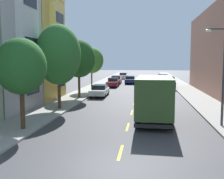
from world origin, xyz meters
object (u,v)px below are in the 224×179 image
at_px(street_tree_third, 79,59).
at_px(parked_hatchback_burgundy, 113,82).
at_px(delivery_box_truck, 155,95).
at_px(parked_sedan_white, 100,90).
at_px(street_lamp, 221,68).
at_px(moving_navy_sedan, 130,80).
at_px(parked_pickup_sky, 163,80).
at_px(street_tree_farthest, 92,60).
at_px(parked_sedan_silver, 123,76).
at_px(parked_wagon_red, 116,80).
at_px(parked_suv_black, 168,83).
at_px(street_tree_nearest, 21,67).
at_px(street_tree_second, 58,55).

height_order(street_tree_third, parked_hatchback_burgundy, street_tree_third).
relative_size(delivery_box_truck, parked_sedan_white, 1.70).
height_order(street_tree_third, street_lamp, street_tree_third).
bearing_deg(moving_navy_sedan, parked_sedan_white, -97.98).
distance_m(street_tree_third, street_lamp, 17.07).
relative_size(delivery_box_truck, parked_pickup_sky, 1.44).
distance_m(street_tree_farthest, parked_sedan_silver, 27.17).
bearing_deg(parked_sedan_silver, parked_hatchback_burgundy, -89.95).
height_order(parked_wagon_red, moving_navy_sedan, parked_wagon_red).
distance_m(parked_sedan_silver, parked_suv_black, 23.63).
xyz_separation_m(parked_hatchback_burgundy, moving_navy_sedan, (2.46, 6.71, -0.01)).
height_order(parked_wagon_red, parked_suv_black, parked_suv_black).
xyz_separation_m(street_tree_farthest, parked_sedan_silver, (2.12, 26.84, -3.62)).
bearing_deg(parked_sedan_white, street_tree_nearest, -97.02).
distance_m(street_tree_second, moving_navy_sedan, 28.37).
relative_size(parked_hatchback_burgundy, parked_suv_black, 0.84).
xyz_separation_m(street_tree_third, delivery_box_truck, (8.19, -10.26, -2.69)).
distance_m(parked_sedan_silver, parked_pickup_sky, 15.64).
xyz_separation_m(street_tree_nearest, parked_hatchback_burgundy, (2.14, 28.08, -3.23)).
xyz_separation_m(street_tree_farthest, parked_hatchback_burgundy, (2.14, 6.78, -3.61)).
xyz_separation_m(parked_sedan_white, parked_pickup_sky, (8.61, 18.74, 0.08)).
height_order(street_lamp, parked_sedan_white, street_lamp).
distance_m(street_lamp, parked_wagon_red, 33.60).
xyz_separation_m(parked_suv_black, parked_pickup_sky, (-0.24, 8.82, -0.16)).
relative_size(street_lamp, parked_sedan_silver, 1.41).
bearing_deg(delivery_box_truck, parked_pickup_sky, 85.55).
bearing_deg(parked_sedan_white, moving_navy_sedan, 82.02).
bearing_deg(parked_hatchback_burgundy, parked_pickup_sky, 39.26).
xyz_separation_m(parked_suv_black, moving_navy_sedan, (-6.26, 8.61, -0.24)).
relative_size(street_lamp, parked_suv_black, 1.32).
xyz_separation_m(street_tree_third, parked_sedan_white, (2.00, 2.06, -3.79)).
relative_size(street_tree_second, moving_navy_sedan, 1.63).
xyz_separation_m(street_tree_nearest, parked_sedan_silver, (2.12, 48.14, -3.24)).
xyz_separation_m(street_lamp, moving_navy_sedan, (-7.74, 32.37, -3.10)).
bearing_deg(parked_hatchback_burgundy, moving_navy_sedan, 69.90).
height_order(street_lamp, parked_wagon_red, street_lamp).
relative_size(delivery_box_truck, parked_hatchback_burgundy, 1.91).
relative_size(parked_hatchback_burgundy, parked_sedan_white, 0.89).
distance_m(street_tree_nearest, parked_sedan_silver, 48.30).
height_order(parked_sedan_silver, parked_sedan_white, same).
xyz_separation_m(parked_wagon_red, parked_suv_black, (8.85, -8.06, 0.18)).
height_order(street_tree_second, parked_sedan_white, street_tree_second).
bearing_deg(street_tree_second, parked_wagon_red, 85.78).
bearing_deg(parked_wagon_red, street_tree_third, -95.71).
bearing_deg(parked_pickup_sky, parked_hatchback_burgundy, -140.74).
bearing_deg(parked_wagon_red, delivery_box_truck, -78.46).
distance_m(street_tree_third, street_tree_farthest, 7.10).
bearing_deg(parked_wagon_red, parked_sedan_silver, 89.50).
distance_m(delivery_box_truck, parked_pickup_sky, 31.18).
bearing_deg(street_tree_third, parked_hatchback_burgundy, 81.22).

